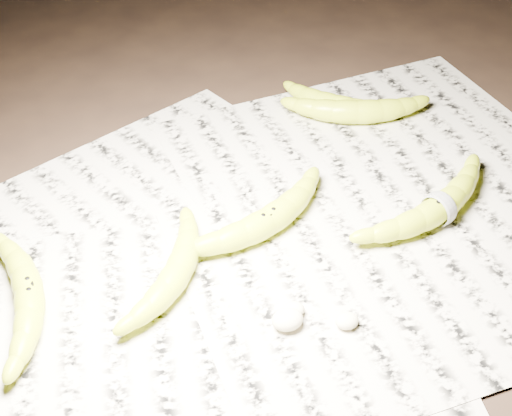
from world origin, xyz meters
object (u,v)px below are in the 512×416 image
object	(u,v)px
banana_taped	(439,207)
banana_upper_b	(335,102)
banana_left_a	(28,292)
banana_upper_a	(357,110)
banana_left_b	(177,270)
banana_center	(267,220)

from	to	relation	value
banana_taped	banana_upper_b	distance (m)	0.28
banana_left_a	banana_taped	distance (m)	0.53
banana_taped	banana_upper_a	size ratio (longest dim) A/B	1.14
banana_left_b	banana_center	bearing A→B (deg)	-33.88
banana_upper_a	banana_left_b	bearing A→B (deg)	-127.14
banana_center	banana_upper_b	world-z (taller)	banana_center
banana_center	banana_upper_b	size ratio (longest dim) A/B	1.29
banana_left_a	banana_upper_a	world-z (taller)	banana_upper_a
banana_upper_a	banana_upper_b	xyz separation A→B (m)	(-0.02, 0.04, -0.00)
banana_left_b	banana_upper_b	xyz separation A→B (m)	(0.34, 0.27, -0.00)
banana_center	banana_upper_a	xyz separation A→B (m)	(0.23, 0.19, -0.00)
banana_taped	banana_upper_a	xyz separation A→B (m)	(0.00, 0.25, 0.00)
banana_left_b	banana_center	size ratio (longest dim) A/B	0.86
banana_center	banana_upper_a	bearing A→B (deg)	19.39
banana_left_b	banana_taped	xyz separation A→B (m)	(0.36, -0.01, 0.00)
banana_taped	banana_upper_a	world-z (taller)	same
banana_left_a	banana_left_b	xyz separation A→B (m)	(0.17, -0.03, -0.00)
banana_center	banana_upper_a	world-z (taller)	same
banana_left_b	banana_upper_b	distance (m)	0.43
banana_taped	banana_upper_b	size ratio (longest dim) A/B	1.38
banana_upper_b	banana_left_a	bearing A→B (deg)	-110.55
banana_left_b	banana_upper_b	world-z (taller)	banana_left_b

